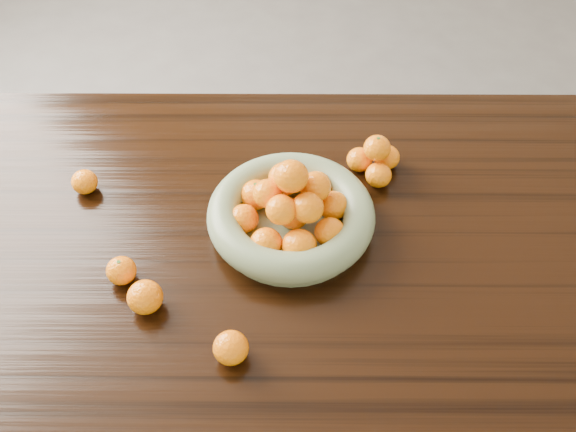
{
  "coord_description": "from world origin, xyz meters",
  "views": [
    {
      "loc": [
        0.01,
        -0.91,
        1.81
      ],
      "look_at": [
        0.0,
        -0.02,
        0.83
      ],
      "focal_mm": 40.0,
      "sensor_mm": 36.0,
      "label": 1
    }
  ],
  "objects_px": {
    "loose_orange_0": "(121,271)",
    "fruit_bowl": "(291,213)",
    "dining_table": "(286,259)",
    "orange_pyramid": "(375,160)"
  },
  "relations": [
    {
      "from": "orange_pyramid",
      "to": "dining_table",
      "type": "bearing_deg",
      "value": -137.08
    },
    {
      "from": "fruit_bowl",
      "to": "loose_orange_0",
      "type": "xyz_separation_m",
      "value": [
        -0.34,
        -0.14,
        -0.02
      ]
    },
    {
      "from": "dining_table",
      "to": "orange_pyramid",
      "type": "xyz_separation_m",
      "value": [
        0.21,
        0.19,
        0.13
      ]
    },
    {
      "from": "loose_orange_0",
      "to": "orange_pyramid",
      "type": "bearing_deg",
      "value": 30.46
    },
    {
      "from": "orange_pyramid",
      "to": "loose_orange_0",
      "type": "height_order",
      "value": "orange_pyramid"
    },
    {
      "from": "fruit_bowl",
      "to": "orange_pyramid",
      "type": "distance_m",
      "value": 0.26
    },
    {
      "from": "dining_table",
      "to": "loose_orange_0",
      "type": "xyz_separation_m",
      "value": [
        -0.33,
        -0.12,
        0.12
      ]
    },
    {
      "from": "fruit_bowl",
      "to": "dining_table",
      "type": "bearing_deg",
      "value": -120.09
    },
    {
      "from": "loose_orange_0",
      "to": "fruit_bowl",
      "type": "bearing_deg",
      "value": 22.68
    },
    {
      "from": "loose_orange_0",
      "to": "dining_table",
      "type": "bearing_deg",
      "value": 20.5
    }
  ]
}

